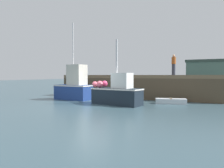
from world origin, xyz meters
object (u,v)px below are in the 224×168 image
fishing_boat_near_left (75,86)px  dockworker (174,65)px  rowboat (171,101)px  fishing_boat_near_right (117,92)px

fishing_boat_near_left → dockworker: bearing=37.9°
rowboat → fishing_boat_near_left: bearing=-173.7°
fishing_boat_near_left → rowboat: fishing_boat_near_left is taller
rowboat → dockworker: dockworker is taller
fishing_boat_near_left → dockworker: fishing_boat_near_left is taller
fishing_boat_near_left → fishing_boat_near_right: bearing=-16.1°
rowboat → dockworker: size_ratio=1.20×
fishing_boat_near_right → rowboat: (2.92, 1.91, -0.59)m
fishing_boat_near_right → dockworker: 6.77m
fishing_boat_near_left → dockworker: size_ratio=3.39×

